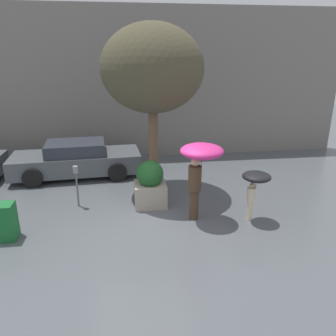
# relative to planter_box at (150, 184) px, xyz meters

# --- Properties ---
(ground_plane) EXTENTS (40.00, 40.00, 0.00)m
(ground_plane) POSITION_rel_planter_box_xyz_m (-0.34, -1.43, -0.63)
(ground_plane) COLOR #51565B
(building_facade) EXTENTS (18.00, 0.30, 6.00)m
(building_facade) POSITION_rel_planter_box_xyz_m (-0.34, 5.07, 2.37)
(building_facade) COLOR gray
(building_facade) RESTS_ON ground
(planter_box) EXTENTS (0.90, 0.83, 1.34)m
(planter_box) POSITION_rel_planter_box_xyz_m (0.00, 0.00, 0.00)
(planter_box) COLOR #9E9384
(planter_box) RESTS_ON ground
(person_adult) EXTENTS (1.09, 1.09, 2.05)m
(person_adult) POSITION_rel_planter_box_xyz_m (1.19, -1.02, 1.01)
(person_adult) COLOR #473323
(person_adult) RESTS_ON ground
(person_child) EXTENTS (0.73, 0.73, 1.35)m
(person_child) POSITION_rel_planter_box_xyz_m (2.59, -1.30, 0.46)
(person_child) COLOR beige
(person_child) RESTS_ON ground
(parked_car_near) EXTENTS (4.57, 2.17, 1.25)m
(parked_car_near) POSITION_rel_planter_box_xyz_m (-2.41, 2.81, -0.04)
(parked_car_near) COLOR #4C5156
(parked_car_near) RESTS_ON ground
(street_tree) EXTENTS (3.00, 3.00, 5.05)m
(street_tree) POSITION_rel_planter_box_xyz_m (0.21, 1.11, 3.11)
(street_tree) COLOR brown
(street_tree) RESTS_ON ground
(parking_meter) EXTENTS (0.14, 0.14, 1.22)m
(parking_meter) POSITION_rel_planter_box_xyz_m (-2.07, 0.17, 0.25)
(parking_meter) COLOR #595B60
(parking_meter) RESTS_ON ground
(newspaper_box) EXTENTS (0.50, 0.44, 0.90)m
(newspaper_box) POSITION_rel_planter_box_xyz_m (-3.54, -1.42, -0.18)
(newspaper_box) COLOR #19662D
(newspaper_box) RESTS_ON ground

